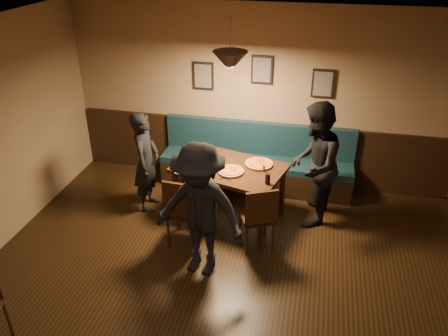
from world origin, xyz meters
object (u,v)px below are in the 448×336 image
chair_near_left (186,209)px  diner_left (146,162)px  soda_glass (268,179)px  diner_front (200,211)px  diner_right (314,165)px  chair_near_right (257,215)px  booth_bench (256,159)px  tabasco_bottle (264,168)px  dining_table (229,191)px

chair_near_left → diner_left: (-0.79, 0.67, 0.25)m
chair_near_left → soda_glass: size_ratio=6.97×
diner_front → soda_glass: diner_front is taller
diner_front → soda_glass: 1.11m
diner_right → diner_front: (-1.23, -1.36, -0.03)m
chair_near_right → diner_front: 0.94m
chair_near_right → diner_front: (-0.58, -0.63, 0.39)m
booth_bench → chair_near_right: bearing=-80.7°
soda_glass → tabasco_bottle: 0.33m
soda_glass → tabasco_bottle: soda_glass is taller
chair_near_right → soda_glass: bearing=48.0°
diner_right → chair_near_right: bearing=-34.6°
chair_near_right → diner_right: 1.06m
booth_bench → soda_glass: (0.33, -1.21, 0.36)m
dining_table → diner_front: diner_front is taller
soda_glass → booth_bench: bearing=105.1°
diner_front → soda_glass: (0.66, 0.89, 0.01)m
chair_near_right → chair_near_left: bearing=163.2°
diner_right → diner_left: bearing=-78.5°
diner_left → dining_table: bearing=-90.5°
chair_near_right → diner_right: size_ratio=0.52×
chair_near_left → chair_near_right: chair_near_left is taller
chair_near_left → diner_front: size_ratio=0.59×
booth_bench → soda_glass: booth_bench is taller
diner_right → dining_table: bearing=-76.8°
diner_left → soda_glass: 1.80m
diner_left → diner_front: bearing=-139.8°
chair_near_right → diner_front: bearing=-157.2°
chair_near_left → chair_near_right: size_ratio=1.08×
chair_near_left → diner_left: bearing=142.9°
tabasco_bottle → chair_near_left: bearing=-141.9°
booth_bench → diner_front: size_ratio=1.77×
chair_near_right → soda_glass: 0.49m
diner_left → diner_right: bearing=-88.9°
dining_table → diner_right: diner_right is taller
dining_table → tabasco_bottle: 0.66m
dining_table → tabasco_bottle: (0.48, -0.03, 0.45)m
tabasco_bottle → soda_glass: bearing=-73.7°
diner_left → diner_front: (1.11, -1.18, 0.10)m
diner_left → diner_right: diner_right is taller
diner_left → soda_glass: (1.78, -0.29, 0.11)m
dining_table → tabasco_bottle: size_ratio=13.19×
chair_near_left → tabasco_bottle: 1.19m
chair_near_right → diner_right: (0.65, 0.73, 0.42)m
dining_table → booth_bench: bearing=89.0°
diner_left → tabasco_bottle: size_ratio=13.47×
chair_near_left → diner_front: bearing=-53.7°
soda_glass → chair_near_left: bearing=-158.6°
booth_bench → chair_near_right: (0.24, -1.47, -0.04)m
chair_near_left → soda_glass: chair_near_left is taller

